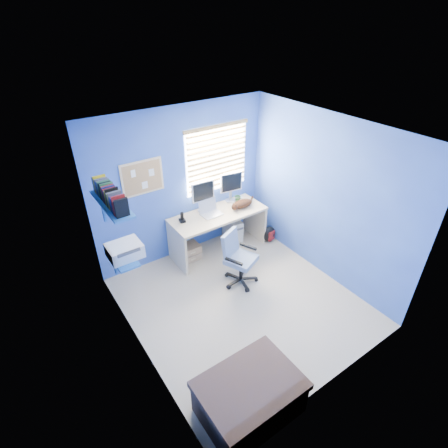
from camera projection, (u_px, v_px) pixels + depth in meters
floor at (241, 301)px, 5.10m from camera, size 3.00×3.20×0.00m
ceiling at (247, 133)px, 3.77m from camera, size 3.00×3.20×0.00m
wall_back at (182, 185)px, 5.55m from camera, size 3.00×0.01×2.50m
wall_front at (345, 306)px, 3.32m from camera, size 3.00×0.01×2.50m
wall_left at (131, 274)px, 3.72m from camera, size 0.01×3.20×2.50m
wall_right at (324, 199)px, 5.16m from camera, size 0.01×3.20×2.50m
desk at (218, 232)px, 5.99m from camera, size 1.63×0.65×0.74m
laptop at (211, 209)px, 5.70m from camera, size 0.33×0.27×0.22m
monitor_left at (203, 196)px, 5.73m from camera, size 0.41×0.14×0.54m
monitor_right at (231, 187)px, 6.02m from camera, size 0.41×0.18×0.54m
phone at (182, 217)px, 5.53m from camera, size 0.11×0.12×0.17m
mug at (238, 199)px, 6.13m from camera, size 0.10×0.09×0.10m
cd_spindle at (239, 198)px, 6.17m from camera, size 0.13×0.13×0.07m
cat at (243, 204)px, 5.94m from camera, size 0.41×0.26×0.13m
tower_pc at (232, 230)px, 6.32m from camera, size 0.23×0.45×0.45m
drawer_boxes at (189, 252)px, 5.90m from camera, size 0.35×0.28×0.27m
yellow_book at (233, 242)px, 6.17m from camera, size 0.03×0.17×0.24m
backpack at (269, 234)px, 6.34m from camera, size 0.29×0.24×0.30m
bed_corner at (249, 397)px, 3.61m from camera, size 0.99×0.70×0.48m
office_chair at (238, 264)px, 5.32m from camera, size 0.65×0.65×0.86m
window_blinds at (217, 159)px, 5.68m from camera, size 1.15×0.05×1.10m
corkboard at (142, 178)px, 5.07m from camera, size 0.64×0.02×0.52m
wall_shelves at (117, 224)px, 4.21m from camera, size 0.42×0.90×1.05m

